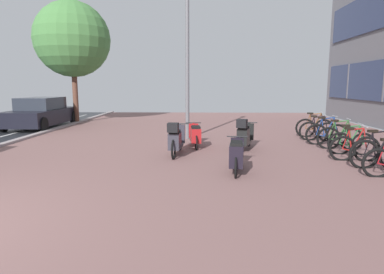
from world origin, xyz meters
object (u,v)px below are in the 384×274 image
bicycle_rack_06 (318,131)px  lamp_post (187,49)px  bicycle_rack_01 (379,154)px  parked_car_far (41,113)px  scooter_near (195,135)px  scooter_extra (236,155)px  bicycle_rack_02 (354,148)px  scooter_mid (176,140)px  street_tree (72,39)px  bicycle_rack_05 (327,134)px  scooter_far (244,136)px  bicycle_rack_03 (351,143)px  bicycle_rack_04 (340,138)px  bicycle_rack_07 (315,128)px

bicycle_rack_06 → lamp_post: (-4.68, 0.32, 2.89)m
bicycle_rack_06 → bicycle_rack_01: bearing=-89.0°
parked_car_far → scooter_near: bearing=-34.0°
parked_car_far → scooter_extra: bearing=-43.7°
bicycle_rack_02 → bicycle_rack_06: size_ratio=1.00×
scooter_near → scooter_mid: scooter_mid is taller
scooter_extra → street_tree: bearing=127.1°
scooter_extra → lamp_post: 5.70m
bicycle_rack_05 → parked_car_far: (-11.75, 4.38, 0.29)m
bicycle_rack_02 → scooter_extra: bicycle_rack_02 is taller
scooter_far → parked_car_far: 10.44m
bicycle_rack_02 → lamp_post: bearing=142.3°
scooter_extra → lamp_post: bearing=105.5°
bicycle_rack_03 → scooter_far: 3.02m
bicycle_rack_02 → scooter_near: bearing=157.0°
scooter_near → lamp_post: lamp_post is taller
bicycle_rack_05 → bicycle_rack_02: bearing=-93.8°
bicycle_rack_03 → bicycle_rack_04: bearing=90.1°
lamp_post → bicycle_rack_02: bearing=-37.7°
bicycle_rack_03 → scooter_mid: (-4.99, -0.30, 0.13)m
bicycle_rack_01 → bicycle_rack_05: size_ratio=1.01×
bicycle_rack_02 → scooter_far: 3.00m
bicycle_rack_07 → parked_car_far: size_ratio=0.31×
bicycle_rack_03 → scooter_far: bearing=170.8°
bicycle_rack_01 → scooter_extra: 3.46m
scooter_near → lamp_post: (-0.32, 1.72, 2.86)m
scooter_near → scooter_mid: bearing=-111.8°
scooter_mid → parked_car_far: bearing=137.6°
bicycle_rack_01 → bicycle_rack_03: 1.59m
parked_car_far → street_tree: (1.00, 1.75, 3.60)m
scooter_extra → street_tree: 12.84m
bicycle_rack_04 → street_tree: size_ratio=0.22×
bicycle_rack_03 → bicycle_rack_07: bicycle_rack_07 is taller
scooter_near → parked_car_far: bearing=146.0°
bicycle_rack_04 → scooter_near: size_ratio=0.79×
bicycle_rack_01 → scooter_mid: (-4.94, 1.29, 0.10)m
bicycle_rack_06 → parked_car_far: parked_car_far is taller
bicycle_rack_01 → bicycle_rack_03: (0.05, 1.59, -0.02)m
bicycle_rack_03 → bicycle_rack_06: (-0.12, 2.39, 0.01)m
lamp_post → bicycle_rack_03: bearing=-29.4°
parked_car_far → street_tree: size_ratio=0.71×
bicycle_rack_02 → scooter_extra: bearing=-158.5°
bicycle_rack_06 → scooter_mid: 5.56m
bicycle_rack_03 → bicycle_rack_06: bearing=92.9°
scooter_far → bicycle_rack_04: bearing=6.0°
scooter_far → lamp_post: lamp_post is taller
bicycle_rack_07 → scooter_far: scooter_far is taller
scooter_mid → street_tree: bearing=126.2°
bicycle_rack_02 → scooter_extra: (-3.21, -1.26, 0.06)m
bicycle_rack_05 → scooter_far: 3.08m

